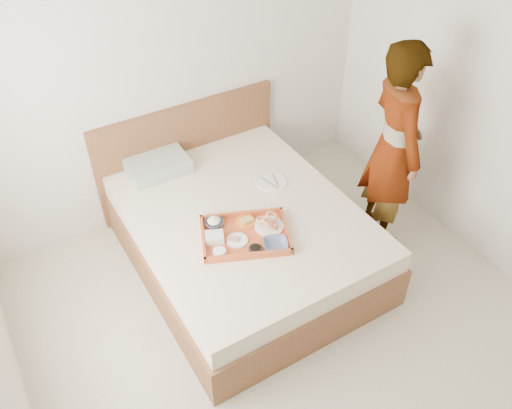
{
  "coord_description": "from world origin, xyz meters",
  "views": [
    {
      "loc": [
        -1.4,
        -1.58,
        3.14
      ],
      "look_at": [
        0.09,
        0.9,
        0.65
      ],
      "focal_mm": 36.98,
      "sensor_mm": 36.0,
      "label": 1
    }
  ],
  "objects_px": {
    "tray": "(245,235)",
    "bed": "(244,237)",
    "person": "(394,148)",
    "dinner_plate": "(272,182)"
  },
  "relations": [
    {
      "from": "tray",
      "to": "dinner_plate",
      "type": "height_order",
      "value": "tray"
    },
    {
      "from": "tray",
      "to": "dinner_plate",
      "type": "distance_m",
      "value": 0.65
    },
    {
      "from": "dinner_plate",
      "to": "person",
      "type": "distance_m",
      "value": 0.97
    },
    {
      "from": "tray",
      "to": "bed",
      "type": "bearing_deg",
      "value": 85.34
    },
    {
      "from": "bed",
      "to": "person",
      "type": "bearing_deg",
      "value": -13.67
    },
    {
      "from": "person",
      "to": "tray",
      "type": "bearing_deg",
      "value": 104.71
    },
    {
      "from": "bed",
      "to": "tray",
      "type": "relative_size",
      "value": 3.27
    },
    {
      "from": "tray",
      "to": "person",
      "type": "distance_m",
      "value": 1.32
    },
    {
      "from": "tray",
      "to": "dinner_plate",
      "type": "relative_size",
      "value": 2.58
    },
    {
      "from": "bed",
      "to": "dinner_plate",
      "type": "height_order",
      "value": "dinner_plate"
    }
  ]
}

